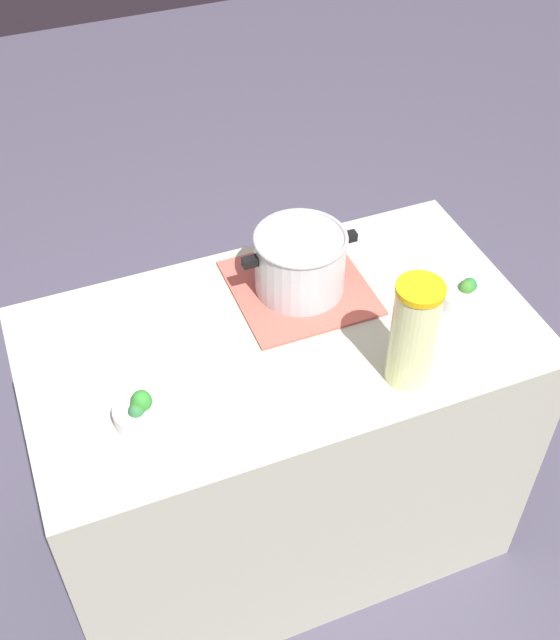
{
  "coord_description": "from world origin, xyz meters",
  "views": [
    {
      "loc": [
        -0.51,
        -1.29,
        2.31
      ],
      "look_at": [
        0.0,
        0.0,
        0.95
      ],
      "focal_mm": 44.9,
      "sensor_mm": 36.0,
      "label": 1
    }
  ],
  "objects_px": {
    "broccoli_bowl_front": "(464,293)",
    "broccoli_bowl_center": "(138,411)",
    "lemonade_pitcher": "(413,333)",
    "cooking_pot": "(300,261)"
  },
  "relations": [
    {
      "from": "broccoli_bowl_front",
      "to": "broccoli_bowl_center",
      "type": "xyz_separation_m",
      "value": [
        -0.88,
        -0.08,
        0.01
      ]
    },
    {
      "from": "broccoli_bowl_front",
      "to": "broccoli_bowl_center",
      "type": "distance_m",
      "value": 0.88
    },
    {
      "from": "broccoli_bowl_front",
      "to": "broccoli_bowl_center",
      "type": "relative_size",
      "value": 1.3
    },
    {
      "from": "lemonade_pitcher",
      "to": "broccoli_bowl_front",
      "type": "bearing_deg",
      "value": 34.54
    },
    {
      "from": "cooking_pot",
      "to": "lemonade_pitcher",
      "type": "distance_m",
      "value": 0.4
    },
    {
      "from": "cooking_pot",
      "to": "broccoli_bowl_center",
      "type": "bearing_deg",
      "value": -151.46
    },
    {
      "from": "broccoli_bowl_front",
      "to": "lemonade_pitcher",
      "type": "bearing_deg",
      "value": -145.46
    },
    {
      "from": "cooking_pot",
      "to": "broccoli_bowl_center",
      "type": "height_order",
      "value": "cooking_pot"
    },
    {
      "from": "broccoli_bowl_front",
      "to": "cooking_pot",
      "type": "bearing_deg",
      "value": 152.33
    },
    {
      "from": "lemonade_pitcher",
      "to": "broccoli_bowl_front",
      "type": "distance_m",
      "value": 0.34
    }
  ]
}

